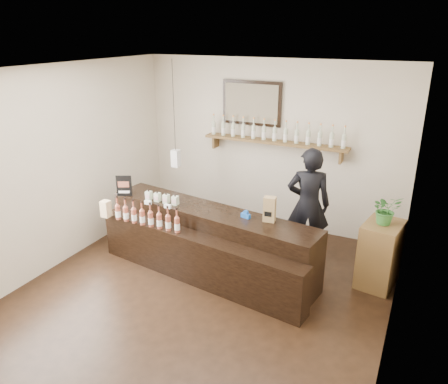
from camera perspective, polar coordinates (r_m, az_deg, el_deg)
The scene contains 10 objects.
ground at distance 5.79m, azimuth -3.11°, elevation -13.27°, with size 5.00×5.00×0.00m, color black.
room_shell at distance 5.04m, azimuth -3.48°, elevation 3.03°, with size 5.00×5.00×5.00m.
back_wall_decor at distance 7.18m, azimuth 4.82°, elevation 8.70°, with size 2.66×0.96×1.69m.
counter at distance 6.10m, azimuth -2.33°, elevation -6.77°, with size 3.23×1.30×1.04m.
promo_sign at distance 6.59m, azimuth -12.92°, elevation 0.78°, with size 0.21×0.12×0.32m.
paper_bag at distance 5.61m, azimuth 5.98°, elevation -2.25°, with size 0.16×0.13×0.33m.
tape_dispenser at distance 5.73m, azimuth 2.85°, elevation -3.00°, with size 0.14×0.08×0.11m.
side_cabinet at distance 6.14m, azimuth 19.67°, elevation -7.66°, with size 0.54×0.67×0.88m.
potted_plant at distance 5.88m, azimuth 20.41°, elevation -2.16°, with size 0.35×0.30×0.39m, color #33712D.
shopkeeper at distance 6.33m, azimuth 11.00°, elevation -0.74°, with size 0.70×0.46×1.92m, color black.
Camera 1 is at (2.36, -4.19, 3.22)m, focal length 35.00 mm.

